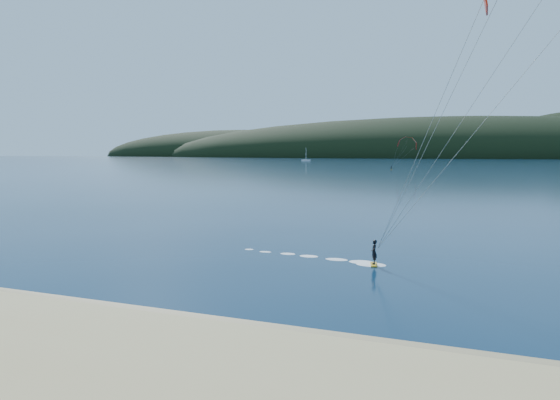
% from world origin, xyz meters
% --- Properties ---
extents(ground, '(1800.00, 1800.00, 0.00)m').
position_xyz_m(ground, '(0.00, 0.00, 0.00)').
color(ground, '#07203A').
rests_on(ground, ground).
extents(wet_sand, '(220.00, 2.50, 0.10)m').
position_xyz_m(wet_sand, '(0.00, 4.50, 0.05)').
color(wet_sand, '#8C7C51').
rests_on(wet_sand, ground).
extents(headland, '(1200.00, 310.00, 140.00)m').
position_xyz_m(headland, '(0.63, 745.28, 0.00)').
color(headland, black).
rests_on(headland, ground).
extents(kitesurfer_far, '(11.36, 6.71, 12.72)m').
position_xyz_m(kitesurfer_far, '(-16.84, 198.60, 9.68)').
color(kitesurfer_far, gold).
rests_on(kitesurfer_far, ground).
extents(sailboat, '(7.97, 4.93, 11.09)m').
position_xyz_m(sailboat, '(-127.17, 398.84, 0.82)').
color(sailboat, white).
rests_on(sailboat, ground).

